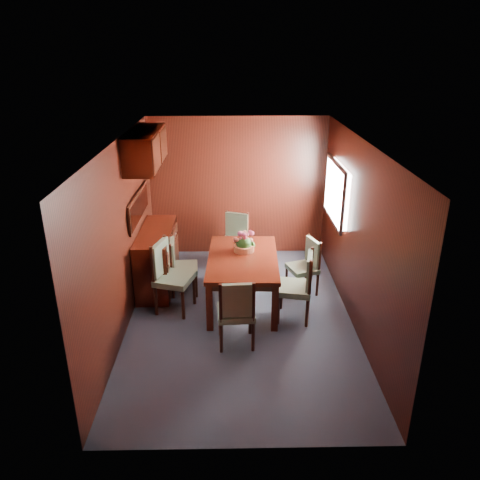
{
  "coord_description": "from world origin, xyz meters",
  "views": [
    {
      "loc": [
        -0.11,
        -5.5,
        3.45
      ],
      "look_at": [
        0.0,
        0.25,
        1.05
      ],
      "focal_mm": 35.0,
      "sensor_mm": 36.0,
      "label": 1
    }
  ],
  "objects_px": {
    "chair_left_near": "(169,272)",
    "chair_head": "(236,309)",
    "sideboard": "(157,258)",
    "dining_table": "(243,264)",
    "chair_right_near": "(300,283)",
    "flower_centerpiece": "(244,241)"
  },
  "relations": [
    {
      "from": "dining_table",
      "to": "chair_right_near",
      "type": "relative_size",
      "value": 1.62
    },
    {
      "from": "chair_left_near",
      "to": "chair_head",
      "type": "height_order",
      "value": "chair_left_near"
    },
    {
      "from": "chair_left_near",
      "to": "dining_table",
      "type": "bearing_deg",
      "value": 115.04
    },
    {
      "from": "chair_left_near",
      "to": "chair_head",
      "type": "xyz_separation_m",
      "value": [
        0.92,
        -0.92,
        -0.05
      ]
    },
    {
      "from": "chair_left_near",
      "to": "sideboard",
      "type": "bearing_deg",
      "value": -142.89
    },
    {
      "from": "sideboard",
      "to": "dining_table",
      "type": "distance_m",
      "value": 1.42
    },
    {
      "from": "dining_table",
      "to": "chair_left_near",
      "type": "relative_size",
      "value": 1.54
    },
    {
      "from": "chair_right_near",
      "to": "chair_head",
      "type": "relative_size",
      "value": 1.04
    },
    {
      "from": "sideboard",
      "to": "chair_right_near",
      "type": "xyz_separation_m",
      "value": [
        2.05,
        -1.01,
        0.09
      ]
    },
    {
      "from": "chair_left_near",
      "to": "chair_right_near",
      "type": "relative_size",
      "value": 1.06
    },
    {
      "from": "sideboard",
      "to": "chair_right_near",
      "type": "relative_size",
      "value": 1.44
    },
    {
      "from": "sideboard",
      "to": "chair_right_near",
      "type": "distance_m",
      "value": 2.29
    },
    {
      "from": "sideboard",
      "to": "dining_table",
      "type": "height_order",
      "value": "sideboard"
    },
    {
      "from": "sideboard",
      "to": "dining_table",
      "type": "xyz_separation_m",
      "value": [
        1.29,
        -0.58,
        0.17
      ]
    },
    {
      "from": "chair_head",
      "to": "flower_centerpiece",
      "type": "xyz_separation_m",
      "value": [
        0.12,
        1.27,
        0.36
      ]
    },
    {
      "from": "dining_table",
      "to": "flower_centerpiece",
      "type": "bearing_deg",
      "value": 85.36
    },
    {
      "from": "dining_table",
      "to": "chair_right_near",
      "type": "height_order",
      "value": "chair_right_near"
    },
    {
      "from": "chair_head",
      "to": "flower_centerpiece",
      "type": "bearing_deg",
      "value": 81.2
    },
    {
      "from": "chair_right_near",
      "to": "chair_head",
      "type": "xyz_separation_m",
      "value": [
        -0.86,
        -0.63,
        -0.02
      ]
    },
    {
      "from": "dining_table",
      "to": "flower_centerpiece",
      "type": "distance_m",
      "value": 0.32
    },
    {
      "from": "chair_left_near",
      "to": "flower_centerpiece",
      "type": "relative_size",
      "value": 3.25
    },
    {
      "from": "chair_right_near",
      "to": "chair_left_near",
      "type": "bearing_deg",
      "value": 92.49
    }
  ]
}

